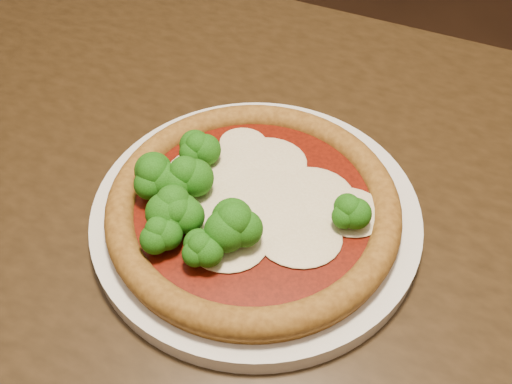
# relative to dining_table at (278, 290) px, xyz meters

# --- Properties ---
(floor) EXTENTS (4.00, 4.00, 0.00)m
(floor) POSITION_rel_dining_table_xyz_m (-0.21, 0.14, -0.65)
(floor) COLOR black
(floor) RESTS_ON ground
(dining_table) EXTENTS (1.45, 1.03, 0.75)m
(dining_table) POSITION_rel_dining_table_xyz_m (0.00, 0.00, 0.00)
(dining_table) COLOR black
(dining_table) RESTS_ON floor
(plate) EXTENTS (0.30, 0.30, 0.02)m
(plate) POSITION_rel_dining_table_xyz_m (-0.03, 0.01, 0.10)
(plate) COLOR silver
(plate) RESTS_ON dining_table
(pizza) EXTENTS (0.26, 0.26, 0.06)m
(pizza) POSITION_rel_dining_table_xyz_m (-0.03, -0.00, 0.13)
(pizza) COLOR #8D5F21
(pizza) RESTS_ON plate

